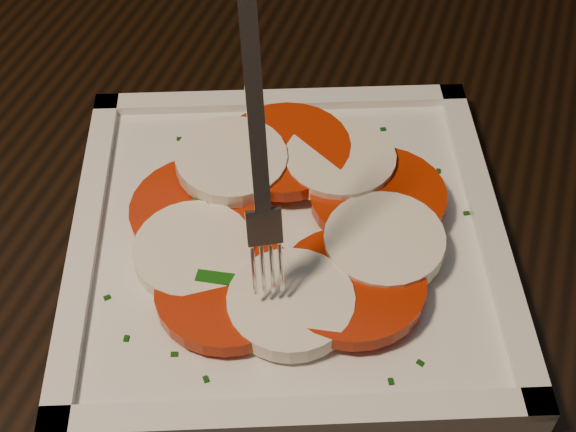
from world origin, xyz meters
The scene contains 4 objects.
table centered at (0.19, 0.02, 0.65)m, with size 1.23×0.84×0.75m.
plate centered at (0.23, -0.05, 0.76)m, with size 0.24×0.24×0.01m, color white.
caprese_salad centered at (0.23, -0.05, 0.77)m, with size 0.19×0.21×0.03m.
fork centered at (0.23, -0.08, 0.86)m, with size 0.02×0.05×0.15m, color white, non-canonical shape.
Camera 1 is at (0.32, -0.33, 1.11)m, focal length 50.00 mm.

